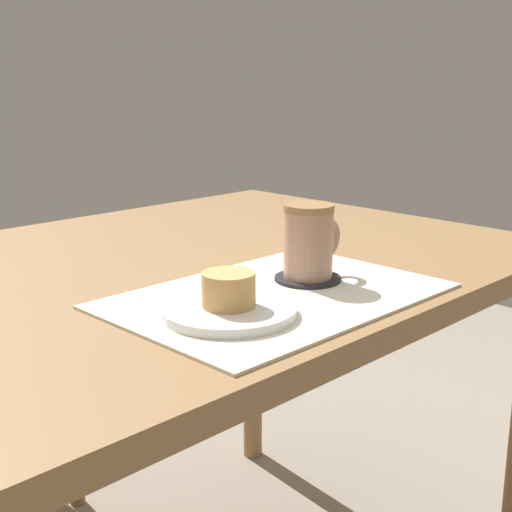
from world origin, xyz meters
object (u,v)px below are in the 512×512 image
object	(u,v)px
dining_table	(192,302)
pastry	(229,289)
coffee_mug	(310,241)
pastry_plate	(229,311)

from	to	relation	value
dining_table	pastry	xyz separation A→B (m)	(-0.16, -0.27, 0.12)
coffee_mug	dining_table	bearing A→B (deg)	96.65
pastry_plate	coffee_mug	bearing A→B (deg)	9.74
pastry_plate	coffee_mug	size ratio (longest dim) A/B	1.59
pastry	coffee_mug	size ratio (longest dim) A/B	0.63
pastry_plate	pastry	xyz separation A→B (m)	(0.00, 0.00, 0.03)
dining_table	coffee_mug	size ratio (longest dim) A/B	10.59
dining_table	pastry_plate	size ratio (longest dim) A/B	6.66
dining_table	pastry	bearing A→B (deg)	-121.27
dining_table	pastry_plate	distance (m)	0.32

